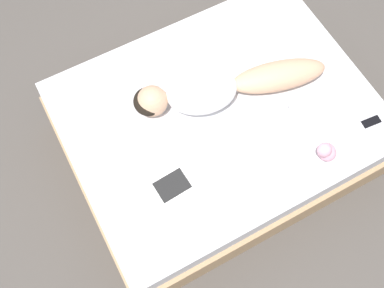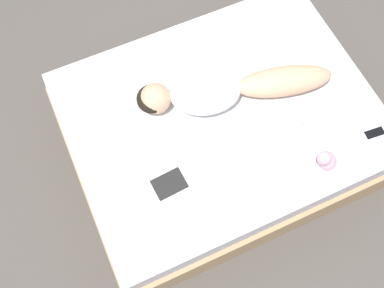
% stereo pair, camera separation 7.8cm
% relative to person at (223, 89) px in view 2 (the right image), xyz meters
% --- Properties ---
extents(ground_plane, '(12.00, 12.00, 0.00)m').
position_rel_person_xyz_m(ground_plane, '(-0.11, 0.05, -0.69)').
color(ground_plane, '#4C4742').
extents(bed, '(1.63, 2.08, 0.60)m').
position_rel_person_xyz_m(bed, '(-0.11, 0.05, -0.40)').
color(bed, tan).
rests_on(bed, ground_plane).
extents(person, '(0.55, 1.32, 0.21)m').
position_rel_person_xyz_m(person, '(0.00, 0.00, 0.00)').
color(person, tan).
rests_on(person, bed).
extents(open_magazine, '(0.48, 0.32, 0.01)m').
position_rel_person_xyz_m(open_magazine, '(-0.54, 0.56, -0.09)').
color(open_magazine, white).
rests_on(open_magazine, bed).
extents(coffee_mug, '(0.13, 0.10, 0.09)m').
position_rel_person_xyz_m(coffee_mug, '(-0.38, -0.35, -0.05)').
color(coffee_mug, white).
rests_on(coffee_mug, bed).
extents(cell_phone, '(0.09, 0.16, 0.01)m').
position_rel_person_xyz_m(cell_phone, '(-0.66, -0.78, -0.09)').
color(cell_phone, silver).
rests_on(cell_phone, bed).
extents(plush_toy, '(0.13, 0.15, 0.18)m').
position_rel_person_xyz_m(plush_toy, '(-0.71, -0.37, -0.02)').
color(plush_toy, '#DB9EB2').
rests_on(plush_toy, bed).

